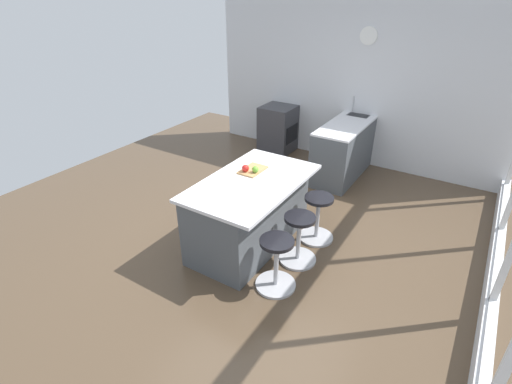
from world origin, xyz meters
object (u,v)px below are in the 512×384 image
(oven_range, at_px, (278,129))
(cutting_board, at_px, (253,170))
(stool_by_window, at_px, (317,219))
(apple_green, at_px, (255,169))
(stool_middle, at_px, (299,240))
(apple_red, at_px, (245,168))
(stool_near_camera, at_px, (276,265))
(kitchen_island, at_px, (249,212))

(oven_range, relative_size, cutting_board, 2.43)
(stool_by_window, height_order, apple_green, apple_green)
(stool_middle, relative_size, cutting_board, 1.68)
(apple_red, bearing_deg, apple_green, 110.28)
(oven_range, height_order, stool_by_window, oven_range)
(cutting_board, bearing_deg, stool_near_camera, 45.73)
(stool_middle, height_order, apple_red, apple_red)
(kitchen_island, xyz_separation_m, apple_red, (-0.13, -0.14, 0.50))
(stool_middle, distance_m, apple_green, 0.98)
(apple_red, bearing_deg, stool_middle, 80.84)
(cutting_board, distance_m, apple_red, 0.12)
(cutting_board, xyz_separation_m, apple_red, (0.10, -0.04, 0.05))
(kitchen_island, relative_size, stool_near_camera, 2.77)
(stool_by_window, xyz_separation_m, cutting_board, (0.29, -0.78, 0.61))
(oven_range, relative_size, stool_middle, 1.44)
(apple_red, bearing_deg, cutting_board, 158.90)
(stool_middle, distance_m, stool_near_camera, 0.53)
(cutting_board, distance_m, apple_green, 0.11)
(cutting_board, xyz_separation_m, apple_green, (0.06, 0.08, 0.05))
(cutting_board, bearing_deg, apple_red, -21.10)
(stool_near_camera, bearing_deg, cutting_board, -134.27)
(apple_green, bearing_deg, cutting_board, -127.79)
(stool_by_window, xyz_separation_m, stool_near_camera, (1.05, 0.00, 0.00))
(oven_range, distance_m, kitchen_island, 3.10)
(kitchen_island, distance_m, cutting_board, 0.51)
(stool_by_window, relative_size, cutting_board, 1.68)
(oven_range, relative_size, stool_by_window, 1.44)
(stool_near_camera, bearing_deg, oven_range, -150.90)
(stool_middle, relative_size, apple_red, 6.93)
(kitchen_island, distance_m, apple_green, 0.53)
(stool_middle, height_order, apple_green, apple_green)
(oven_range, distance_m, apple_red, 2.97)
(kitchen_island, bearing_deg, oven_range, -157.18)
(kitchen_island, height_order, stool_middle, kitchen_island)
(oven_range, height_order, apple_red, apple_red)
(stool_by_window, bearing_deg, apple_red, -64.28)
(kitchen_island, height_order, cutting_board, cutting_board)
(stool_near_camera, xyz_separation_m, apple_green, (-0.70, -0.70, 0.66))
(oven_range, relative_size, apple_green, 10.77)
(kitchen_island, xyz_separation_m, stool_near_camera, (0.53, 0.68, -0.16))
(stool_by_window, bearing_deg, oven_range, -141.08)
(kitchen_island, bearing_deg, cutting_board, -157.21)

